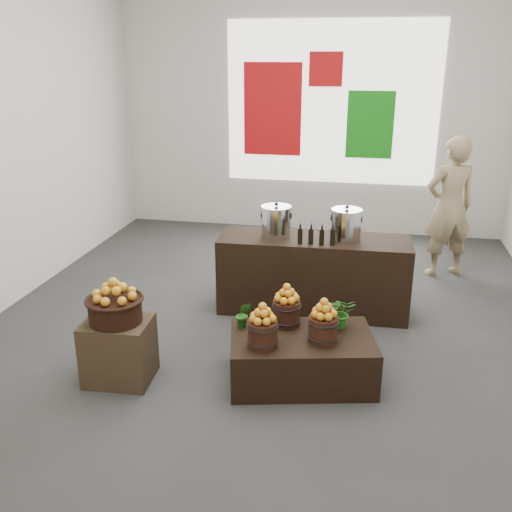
% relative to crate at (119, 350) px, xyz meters
% --- Properties ---
extents(ground, '(7.00, 7.00, 0.00)m').
position_rel_crate_xyz_m(ground, '(1.11, 1.39, -0.28)').
color(ground, '#333331').
rests_on(ground, ground).
extents(back_wall, '(6.00, 0.04, 4.00)m').
position_rel_crate_xyz_m(back_wall, '(1.11, 4.89, 1.72)').
color(back_wall, beige).
rests_on(back_wall, ground).
extents(back_opening, '(3.20, 0.02, 2.40)m').
position_rel_crate_xyz_m(back_opening, '(1.41, 4.87, 1.72)').
color(back_opening, white).
rests_on(back_opening, back_wall).
extents(deco_red_left, '(0.90, 0.04, 1.40)m').
position_rel_crate_xyz_m(deco_red_left, '(0.51, 4.86, 1.62)').
color(deco_red_left, '#B00D0F').
rests_on(deco_red_left, back_wall).
extents(deco_green_right, '(0.70, 0.04, 1.00)m').
position_rel_crate_xyz_m(deco_green_right, '(2.01, 4.86, 1.42)').
color(deco_green_right, '#147B13').
rests_on(deco_green_right, back_wall).
extents(deco_red_upper, '(0.50, 0.04, 0.50)m').
position_rel_crate_xyz_m(deco_red_upper, '(1.31, 4.86, 2.22)').
color(deco_red_upper, '#B00D0F').
rests_on(deco_red_upper, back_wall).
extents(crate, '(0.59, 0.50, 0.57)m').
position_rel_crate_xyz_m(crate, '(0.00, 0.00, 0.00)').
color(crate, '#453520').
rests_on(crate, ground).
extents(wicker_basket, '(0.45, 0.45, 0.21)m').
position_rel_crate_xyz_m(wicker_basket, '(0.00, 0.00, 0.39)').
color(wicker_basket, black).
rests_on(wicker_basket, crate).
extents(apples_in_basket, '(0.35, 0.35, 0.19)m').
position_rel_crate_xyz_m(apples_in_basket, '(0.00, 0.00, 0.58)').
color(apples_in_basket, '#A3050E').
rests_on(apples_in_basket, wicker_basket).
extents(display_table, '(1.37, 1.01, 0.43)m').
position_rel_crate_xyz_m(display_table, '(1.57, 0.30, -0.07)').
color(display_table, black).
rests_on(display_table, ground).
extents(apple_bucket_front_left, '(0.25, 0.25, 0.23)m').
position_rel_crate_xyz_m(apple_bucket_front_left, '(1.27, 0.06, 0.26)').
color(apple_bucket_front_left, '#36180E').
rests_on(apple_bucket_front_left, display_table).
extents(apples_in_bucket_front_left, '(0.19, 0.19, 0.17)m').
position_rel_crate_xyz_m(apples_in_bucket_front_left, '(1.27, 0.06, 0.46)').
color(apples_in_bucket_front_left, '#A3050E').
rests_on(apples_in_bucket_front_left, apple_bucket_front_left).
extents(apple_bucket_front_right, '(0.25, 0.25, 0.23)m').
position_rel_crate_xyz_m(apple_bucket_front_right, '(1.75, 0.25, 0.26)').
color(apple_bucket_front_right, '#36180E').
rests_on(apple_bucket_front_right, display_table).
extents(apples_in_bucket_front_right, '(0.19, 0.19, 0.17)m').
position_rel_crate_xyz_m(apples_in_bucket_front_right, '(1.75, 0.25, 0.46)').
color(apples_in_bucket_front_right, '#A3050E').
rests_on(apples_in_bucket_front_right, apple_bucket_front_right).
extents(apple_bucket_rear, '(0.25, 0.25, 0.23)m').
position_rel_crate_xyz_m(apple_bucket_rear, '(1.40, 0.50, 0.26)').
color(apple_bucket_rear, '#36180E').
rests_on(apple_bucket_rear, display_table).
extents(apples_in_bucket_rear, '(0.19, 0.19, 0.17)m').
position_rel_crate_xyz_m(apples_in_bucket_rear, '(1.40, 0.50, 0.46)').
color(apples_in_bucket_rear, '#A3050E').
rests_on(apples_in_bucket_rear, apple_bucket_rear).
extents(herb_garnish_right, '(0.31, 0.28, 0.29)m').
position_rel_crate_xyz_m(herb_garnish_right, '(1.88, 0.55, 0.29)').
color(herb_garnish_right, '#1B5612').
rests_on(herb_garnish_right, display_table).
extents(herb_garnish_left, '(0.15, 0.13, 0.25)m').
position_rel_crate_xyz_m(herb_garnish_left, '(1.04, 0.37, 0.27)').
color(herb_garnish_left, '#1B5612').
rests_on(herb_garnish_left, display_table).
extents(counter, '(2.08, 0.72, 0.84)m').
position_rel_crate_xyz_m(counter, '(1.52, 1.78, 0.14)').
color(counter, black).
rests_on(counter, ground).
extents(stock_pot_left, '(0.32, 0.32, 0.32)m').
position_rel_crate_xyz_m(stock_pot_left, '(1.09, 1.77, 0.72)').
color(stock_pot_left, silver).
rests_on(stock_pot_left, counter).
extents(stock_pot_center, '(0.32, 0.32, 0.32)m').
position_rel_crate_xyz_m(stock_pot_center, '(1.84, 1.79, 0.72)').
color(stock_pot_center, silver).
rests_on(stock_pot_center, counter).
extents(oil_cruets, '(0.30, 0.07, 0.23)m').
position_rel_crate_xyz_m(oil_cruets, '(1.52, 1.58, 0.68)').
color(oil_cruets, black).
rests_on(oil_cruets, counter).
extents(shopper, '(0.77, 0.65, 1.80)m').
position_rel_crate_xyz_m(shopper, '(3.06, 3.20, 0.62)').
color(shopper, '#8D7A56').
rests_on(shopper, ground).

